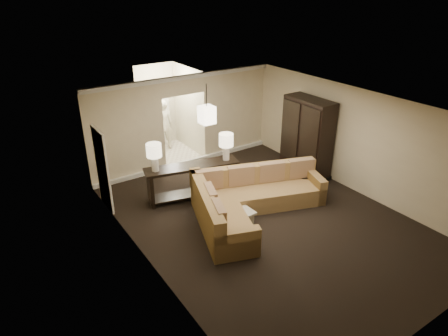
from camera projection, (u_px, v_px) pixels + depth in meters
ground at (267, 221)px, 9.65m from camera, size 8.00×8.00×0.00m
wall_back at (185, 121)px, 12.05m from camera, size 6.00×0.04×2.80m
wall_front at (439, 263)px, 6.05m from camera, size 6.00×0.04×2.80m
wall_left at (147, 207)px, 7.54m from camera, size 0.04×8.00×2.80m
wall_right at (357, 141)px, 10.55m from camera, size 0.04×8.00×2.80m
ceiling at (273, 109)px, 8.45m from camera, size 6.00×8.00×0.02m
crown_molding at (184, 77)px, 11.44m from camera, size 6.00×0.10×0.12m
baseboard at (187, 162)px, 12.59m from camera, size 6.00×0.10×0.12m
side_door at (103, 170)px, 9.81m from camera, size 0.05×0.90×2.10m
foyer at (165, 113)px, 13.10m from camera, size 1.44×2.02×2.80m
sectional_sofa at (248, 200)px, 9.76m from camera, size 3.98×2.85×1.00m
coffee_table at (231, 217)px, 9.48m from camera, size 0.93×0.93×0.37m
console_table at (192, 178)px, 10.45m from camera, size 2.52×1.08×0.95m
armoire at (307, 139)px, 11.57m from camera, size 0.68×1.59×2.28m
drink_table at (304, 180)px, 10.84m from camera, size 0.39×0.39×0.49m
table_lamp_left at (154, 153)px, 9.77m from camera, size 0.38×0.38×0.73m
table_lamp_right at (226, 143)px, 10.39m from camera, size 0.38×0.38×0.73m
pendant_light at (207, 115)px, 10.84m from camera, size 0.38×0.38×1.09m
person at (163, 122)px, 13.35m from camera, size 0.78×0.62×1.90m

